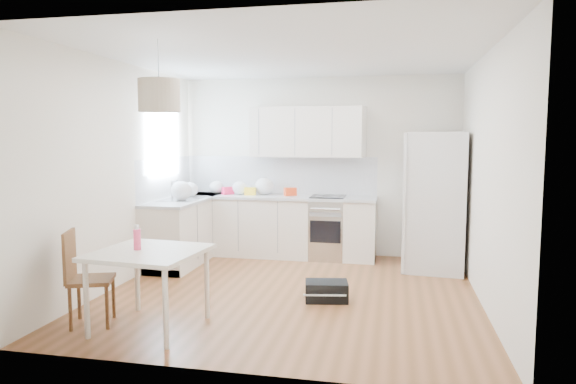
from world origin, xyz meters
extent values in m
plane|color=brown|center=(0.00, 0.00, 0.00)|extent=(4.20, 4.20, 0.00)
plane|color=white|center=(0.00, 0.00, 2.70)|extent=(4.20, 4.20, 0.00)
plane|color=white|center=(0.00, 2.10, 1.35)|extent=(4.20, 0.00, 4.20)
plane|color=white|center=(-2.10, 0.00, 1.35)|extent=(0.00, 4.20, 4.20)
plane|color=white|center=(2.10, 0.00, 1.35)|extent=(0.00, 4.20, 4.20)
cube|color=#BFE0F9|center=(-2.09, 1.15, 1.75)|extent=(0.02, 1.00, 1.00)
cube|color=silver|center=(-0.60, 1.80, 0.44)|extent=(3.00, 0.60, 0.88)
cube|color=silver|center=(-1.80, 1.20, 0.44)|extent=(0.60, 1.80, 0.88)
cube|color=#A6A8AB|center=(-0.60, 1.80, 0.90)|extent=(3.02, 0.64, 0.04)
cube|color=#A6A8AB|center=(-1.80, 1.20, 0.90)|extent=(0.64, 1.82, 0.04)
cube|color=white|center=(-0.60, 2.09, 1.21)|extent=(3.00, 0.01, 0.58)
cube|color=white|center=(-2.09, 1.20, 1.21)|extent=(0.01, 1.80, 0.58)
cube|color=silver|center=(-0.15, 1.94, 1.88)|extent=(1.70, 0.32, 0.75)
cube|color=beige|center=(-1.08, -1.36, 0.72)|extent=(1.02, 1.02, 0.04)
cylinder|color=silver|center=(-1.50, -1.72, 0.35)|extent=(0.05, 0.05, 0.70)
cylinder|color=silver|center=(-0.72, -1.79, 0.35)|extent=(0.05, 0.05, 0.70)
cylinder|color=silver|center=(-1.44, -0.93, 0.35)|extent=(0.05, 0.05, 0.70)
cylinder|color=silver|center=(-0.65, -1.00, 0.35)|extent=(0.05, 0.05, 0.70)
cylinder|color=#F3436F|center=(-1.19, -1.36, 0.86)|extent=(0.08, 0.08, 0.24)
cube|color=black|center=(0.44, -0.22, 0.11)|extent=(0.51, 0.38, 0.21)
cylinder|color=beige|center=(-1.02, -1.17, 2.18)|extent=(0.40, 0.40, 0.30)
ellipsoid|color=silver|center=(-1.56, 1.86, 1.02)|extent=(0.22, 0.19, 0.20)
ellipsoid|color=silver|center=(-1.18, 1.86, 1.02)|extent=(0.23, 0.19, 0.21)
ellipsoid|color=silver|center=(-0.79, 1.89, 1.05)|extent=(0.29, 0.25, 0.26)
ellipsoid|color=silver|center=(-1.81, 1.40, 1.03)|extent=(0.24, 0.20, 0.21)
ellipsoid|color=silver|center=(-1.75, 0.96, 1.05)|extent=(0.30, 0.25, 0.27)
cube|color=red|center=(-0.38, 1.84, 0.98)|extent=(0.21, 0.18, 0.12)
cube|color=yellow|center=(-0.99, 1.79, 0.98)|extent=(0.18, 0.12, 0.12)
cube|color=red|center=(-1.36, 1.82, 0.98)|extent=(0.19, 0.19, 0.11)
camera|label=1|loc=(1.15, -5.69, 1.78)|focal=32.00mm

